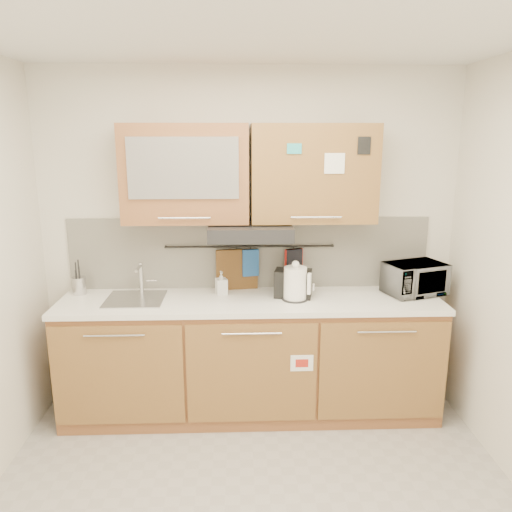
{
  "coord_description": "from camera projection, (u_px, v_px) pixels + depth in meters",
  "views": [
    {
      "loc": [
        -0.08,
        -2.32,
        2.1
      ],
      "look_at": [
        0.04,
        1.05,
        1.28
      ],
      "focal_mm": 35.0,
      "sensor_mm": 36.0,
      "label": 1
    }
  ],
  "objects": [
    {
      "name": "ceiling",
      "position": [
        256.0,
        15.0,
        2.14
      ],
      "size": [
        3.2,
        3.2,
        0.0
      ],
      "primitive_type": "plane",
      "rotation": [
        3.14,
        0.0,
        0.0
      ],
      "color": "white",
      "rests_on": "wall_back"
    },
    {
      "name": "wall_back",
      "position": [
        249.0,
        240.0,
        3.9
      ],
      "size": [
        3.2,
        0.0,
        3.2
      ],
      "primitive_type": "plane",
      "rotation": [
        1.57,
        0.0,
        0.0
      ],
      "color": "silver",
      "rests_on": "ground"
    },
    {
      "name": "base_cabinet",
      "position": [
        251.0,
        363.0,
        3.81
      ],
      "size": [
        2.8,
        0.64,
        0.88
      ],
      "color": "brown",
      "rests_on": "floor"
    },
    {
      "name": "countertop",
      "position": [
        251.0,
        301.0,
        3.69
      ],
      "size": [
        2.82,
        0.62,
        0.04
      ],
      "primitive_type": "cube",
      "color": "white",
      "rests_on": "base_cabinet"
    },
    {
      "name": "backsplash",
      "position": [
        250.0,
        253.0,
        3.91
      ],
      "size": [
        2.8,
        0.02,
        0.56
      ],
      "primitive_type": "cube",
      "color": "silver",
      "rests_on": "countertop"
    },
    {
      "name": "upper_cabinets",
      "position": [
        249.0,
        173.0,
        3.6
      ],
      "size": [
        1.82,
        0.37,
        0.7
      ],
      "color": "brown",
      "rests_on": "wall_back"
    },
    {
      "name": "range_hood",
      "position": [
        250.0,
        231.0,
        3.63
      ],
      "size": [
        0.6,
        0.46,
        0.1
      ],
      "primitive_type": "cube",
      "color": "black",
      "rests_on": "upper_cabinets"
    },
    {
      "name": "sink",
      "position": [
        136.0,
        299.0,
        3.68
      ],
      "size": [
        0.42,
        0.4,
        0.26
      ],
      "color": "silver",
      "rests_on": "countertop"
    },
    {
      "name": "utensil_rail",
      "position": [
        250.0,
        246.0,
        3.86
      ],
      "size": [
        1.3,
        0.02,
        0.02
      ],
      "primitive_type": "cylinder",
      "rotation": [
        0.0,
        1.57,
        0.0
      ],
      "color": "black",
      "rests_on": "backsplash"
    },
    {
      "name": "utensil_crock",
      "position": [
        79.0,
        285.0,
        3.79
      ],
      "size": [
        0.13,
        0.13,
        0.26
      ],
      "rotation": [
        0.0,
        0.0,
        0.21
      ],
      "color": "silver",
      "rests_on": "countertop"
    },
    {
      "name": "kettle",
      "position": [
        295.0,
        284.0,
        3.65
      ],
      "size": [
        0.22,
        0.22,
        0.3
      ],
      "rotation": [
        0.0,
        0.0,
        -0.41
      ],
      "color": "white",
      "rests_on": "countertop"
    },
    {
      "name": "toaster",
      "position": [
        293.0,
        283.0,
        3.72
      ],
      "size": [
        0.3,
        0.21,
        0.21
      ],
      "rotation": [
        0.0,
        0.0,
        -0.21
      ],
      "color": "black",
      "rests_on": "countertop"
    },
    {
      "name": "microwave",
      "position": [
        415.0,
        279.0,
        3.78
      ],
      "size": [
        0.5,
        0.42,
        0.24
      ],
      "primitive_type": "imported",
      "rotation": [
        0.0,
        0.0,
        0.33
      ],
      "color": "#999999",
      "rests_on": "countertop"
    },
    {
      "name": "soap_bottle",
      "position": [
        221.0,
        283.0,
        3.78
      ],
      "size": [
        0.1,
        0.1,
        0.18
      ],
      "primitive_type": "imported",
      "rotation": [
        0.0,
        0.0,
        0.27
      ],
      "color": "#999999",
      "rests_on": "countertop"
    },
    {
      "name": "cutting_board",
      "position": [
        237.0,
        275.0,
        3.89
      ],
      "size": [
        0.33,
        0.07,
        0.4
      ],
      "primitive_type": "cube",
      "rotation": [
        0.0,
        0.0,
        0.15
      ],
      "color": "brown",
      "rests_on": "utensil_rail"
    },
    {
      "name": "oven_mitt",
      "position": [
        251.0,
        263.0,
        3.88
      ],
      "size": [
        0.13,
        0.06,
        0.21
      ],
      "primitive_type": "cube",
      "rotation": [
        0.0,
        0.0,
        0.21
      ],
      "color": "#215097",
      "rests_on": "utensil_rail"
    },
    {
      "name": "dark_pouch",
      "position": [
        294.0,
        262.0,
        3.89
      ],
      "size": [
        0.14,
        0.08,
        0.21
      ],
      "primitive_type": "cube",
      "rotation": [
        0.0,
        0.0,
        0.32
      ],
      "color": "black",
      "rests_on": "utensil_rail"
    },
    {
      "name": "pot_holder",
      "position": [
        294.0,
        260.0,
        3.88
      ],
      "size": [
        0.15,
        0.07,
        0.18
      ],
      "primitive_type": "cube",
      "rotation": [
        0.0,
        0.0,
        0.35
      ],
      "color": "red",
      "rests_on": "utensil_rail"
    }
  ]
}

